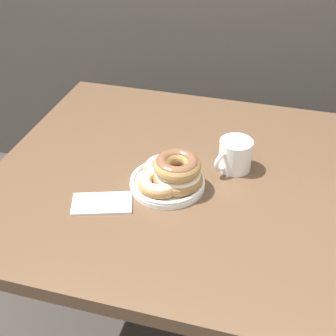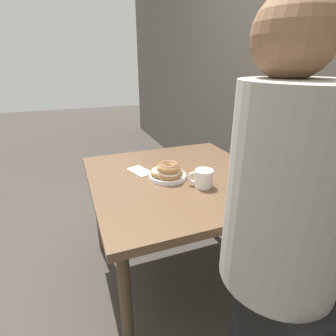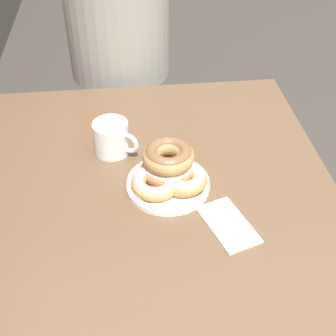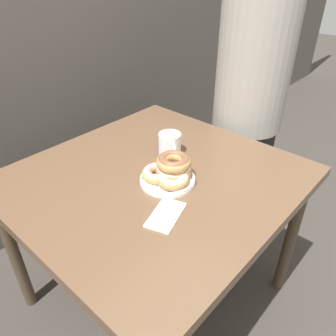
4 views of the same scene
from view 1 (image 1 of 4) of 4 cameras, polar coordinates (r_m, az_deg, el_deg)
name	(u,v)px [view 1 (image 1 of 4)]	position (r m, az deg, el deg)	size (l,w,h in m)	color
dining_table	(174,192)	(1.37, 0.68, -2.92)	(1.01, 0.96, 0.71)	brown
donut_plate	(170,175)	(1.24, 0.30, -0.85)	(0.23, 0.21, 0.10)	white
coffee_mug	(235,155)	(1.32, 8.13, 1.60)	(0.10, 0.12, 0.09)	white
napkin	(102,203)	(1.22, -8.04, -4.27)	(0.17, 0.13, 0.01)	white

